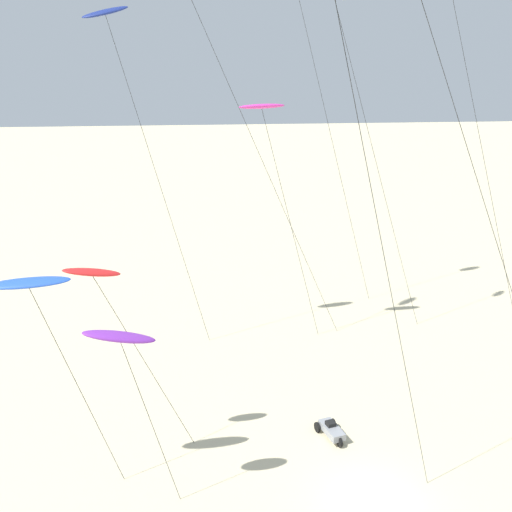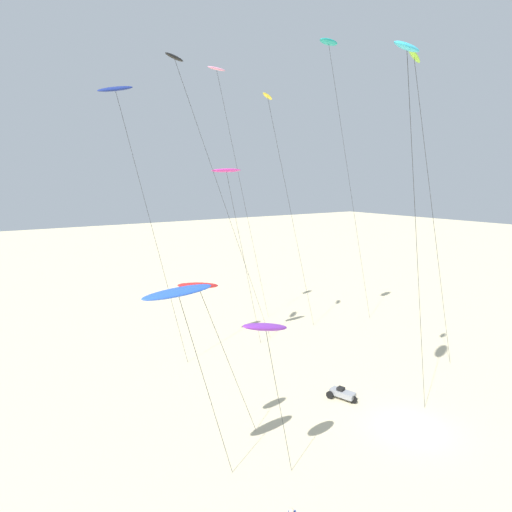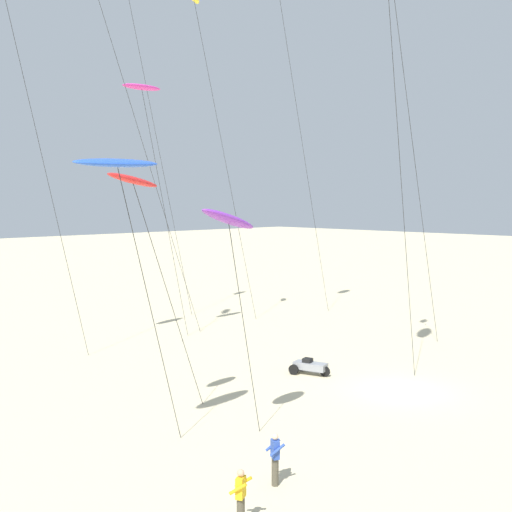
{
  "view_description": "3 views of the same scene",
  "coord_description": "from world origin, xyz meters",
  "px_view_note": "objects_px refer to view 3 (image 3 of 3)",
  "views": [
    {
      "loc": [
        -7.17,
        -22.23,
        19.1
      ],
      "look_at": [
        -3.99,
        12.4,
        7.23
      ],
      "focal_mm": 44.66,
      "sensor_mm": 36.0,
      "label": 1
    },
    {
      "loc": [
        -21.53,
        -15.1,
        14.72
      ],
      "look_at": [
        -5.34,
        8.6,
        9.76
      ],
      "focal_mm": 31.34,
      "sensor_mm": 36.0,
      "label": 2
    },
    {
      "loc": [
        -25.39,
        -16.08,
        8.87
      ],
      "look_at": [
        -0.12,
        9.47,
        5.73
      ],
      "focal_mm": 45.18,
      "sensor_mm": 36.0,
      "label": 3
    }
  ],
  "objects_px": {
    "kite_flyer_nearest": "(275,458)",
    "kite_flyer_middle": "(241,497)",
    "kite_magenta": "(142,90)",
    "kite_blue": "(118,164)",
    "kite_red": "(134,182)",
    "beach_buggy": "(309,366)",
    "kite_purple": "(229,220)",
    "kite_yellow": "(197,12)"
  },
  "relations": [
    {
      "from": "kite_yellow",
      "to": "kite_flyer_nearest",
      "type": "bearing_deg",
      "value": -123.62
    },
    {
      "from": "kite_magenta",
      "to": "beach_buggy",
      "type": "xyz_separation_m",
      "value": [
        2.47,
        -10.78,
        -14.82
      ]
    },
    {
      "from": "kite_blue",
      "to": "kite_red",
      "type": "relative_size",
      "value": 1.03
    },
    {
      "from": "kite_blue",
      "to": "kite_magenta",
      "type": "distance_m",
      "value": 18.25
    },
    {
      "from": "kite_red",
      "to": "kite_purple",
      "type": "relative_size",
      "value": 1.14
    },
    {
      "from": "kite_blue",
      "to": "kite_red",
      "type": "bearing_deg",
      "value": 46.9
    },
    {
      "from": "kite_red",
      "to": "beach_buggy",
      "type": "distance_m",
      "value": 14.29
    },
    {
      "from": "kite_yellow",
      "to": "kite_flyer_middle",
      "type": "bearing_deg",
      "value": -127.07
    },
    {
      "from": "kite_magenta",
      "to": "kite_flyer_middle",
      "type": "bearing_deg",
      "value": -118.51
    },
    {
      "from": "kite_blue",
      "to": "kite_yellow",
      "type": "bearing_deg",
      "value": 43.34
    },
    {
      "from": "kite_flyer_nearest",
      "to": "kite_magenta",
      "type": "bearing_deg",
      "value": 66.36
    },
    {
      "from": "kite_blue",
      "to": "kite_yellow",
      "type": "relative_size",
      "value": 0.48
    },
    {
      "from": "kite_blue",
      "to": "beach_buggy",
      "type": "xyz_separation_m",
      "value": [
        13.11,
        3.09,
        -9.57
      ]
    },
    {
      "from": "kite_blue",
      "to": "kite_magenta",
      "type": "relative_size",
      "value": 0.66
    },
    {
      "from": "kite_magenta",
      "to": "kite_purple",
      "type": "relative_size",
      "value": 1.79
    },
    {
      "from": "kite_flyer_middle",
      "to": "beach_buggy",
      "type": "relative_size",
      "value": 0.78
    },
    {
      "from": "kite_blue",
      "to": "kite_red",
      "type": "height_order",
      "value": "kite_blue"
    },
    {
      "from": "kite_magenta",
      "to": "kite_red",
      "type": "bearing_deg",
      "value": -126.28
    },
    {
      "from": "kite_flyer_nearest",
      "to": "kite_flyer_middle",
      "type": "height_order",
      "value": "same"
    },
    {
      "from": "kite_flyer_nearest",
      "to": "kite_flyer_middle",
      "type": "relative_size",
      "value": 1.0
    },
    {
      "from": "kite_red",
      "to": "kite_flyer_middle",
      "type": "relative_size",
      "value": 5.96
    },
    {
      "from": "kite_flyer_middle",
      "to": "kite_red",
      "type": "bearing_deg",
      "value": 75.16
    },
    {
      "from": "kite_yellow",
      "to": "beach_buggy",
      "type": "xyz_separation_m",
      "value": [
        -1.91,
        -11.08,
        -20.11
      ]
    },
    {
      "from": "kite_blue",
      "to": "beach_buggy",
      "type": "relative_size",
      "value": 4.83
    },
    {
      "from": "kite_red",
      "to": "kite_flyer_nearest",
      "type": "height_order",
      "value": "kite_red"
    },
    {
      "from": "kite_yellow",
      "to": "kite_flyer_nearest",
      "type": "relative_size",
      "value": 12.95
    },
    {
      "from": "kite_flyer_nearest",
      "to": "beach_buggy",
      "type": "distance_m",
      "value": 12.99
    },
    {
      "from": "kite_yellow",
      "to": "kite_flyer_middle",
      "type": "height_order",
      "value": "kite_yellow"
    },
    {
      "from": "kite_magenta",
      "to": "kite_flyer_nearest",
      "type": "height_order",
      "value": "kite_magenta"
    },
    {
      "from": "kite_magenta",
      "to": "kite_flyer_nearest",
      "type": "xyz_separation_m",
      "value": [
        -8.05,
        -18.39,
        -14.35
      ]
    },
    {
      "from": "kite_red",
      "to": "kite_magenta",
      "type": "xyz_separation_m",
      "value": [
        8.53,
        11.62,
        5.73
      ]
    },
    {
      "from": "kite_flyer_middle",
      "to": "beach_buggy",
      "type": "bearing_deg",
      "value": 33.86
    },
    {
      "from": "kite_flyer_nearest",
      "to": "beach_buggy",
      "type": "bearing_deg",
      "value": 35.88
    },
    {
      "from": "kite_red",
      "to": "kite_purple",
      "type": "xyz_separation_m",
      "value": [
        1.46,
        -3.6,
        -1.35
      ]
    },
    {
      "from": "kite_yellow",
      "to": "beach_buggy",
      "type": "height_order",
      "value": "kite_yellow"
    },
    {
      "from": "kite_magenta",
      "to": "beach_buggy",
      "type": "height_order",
      "value": "kite_magenta"
    },
    {
      "from": "kite_purple",
      "to": "kite_flyer_middle",
      "type": "distance_m",
      "value": 9.21
    },
    {
      "from": "kite_magenta",
      "to": "kite_yellow",
      "type": "xyz_separation_m",
      "value": [
        4.38,
        0.3,
        5.29
      ]
    },
    {
      "from": "kite_red",
      "to": "kite_purple",
      "type": "distance_m",
      "value": 4.11
    },
    {
      "from": "kite_purple",
      "to": "kite_flyer_nearest",
      "type": "relative_size",
      "value": 5.22
    },
    {
      "from": "kite_purple",
      "to": "kite_flyer_nearest",
      "type": "height_order",
      "value": "kite_purple"
    },
    {
      "from": "beach_buggy",
      "to": "kite_flyer_middle",
      "type": "bearing_deg",
      "value": -146.14
    }
  ]
}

